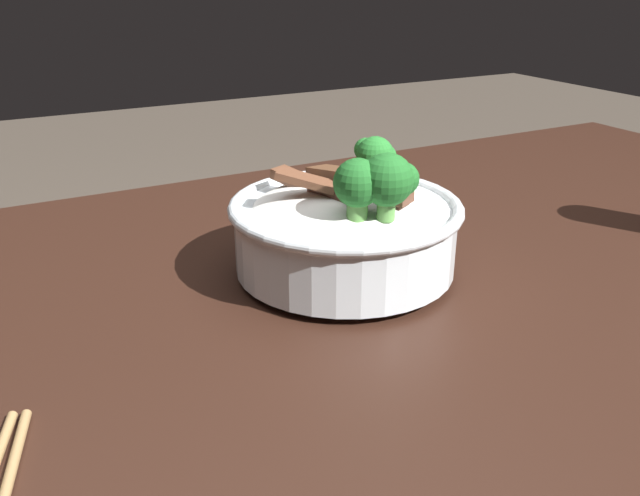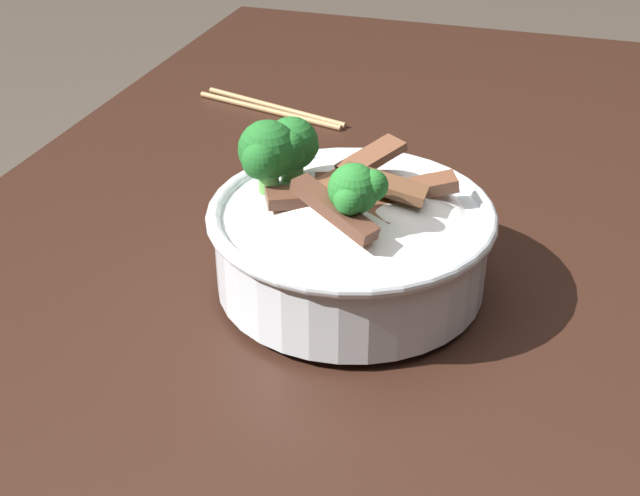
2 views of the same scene
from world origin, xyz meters
name	(u,v)px [view 1 (image 1 of 2)]	position (x,y,z in m)	size (l,w,h in m)	color
dining_table	(363,354)	(0.00, 0.00, 0.69)	(1.58, 0.80, 0.79)	black
rice_bowl	(347,224)	(-0.02, 0.01, 0.84)	(0.23, 0.23, 0.14)	silver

